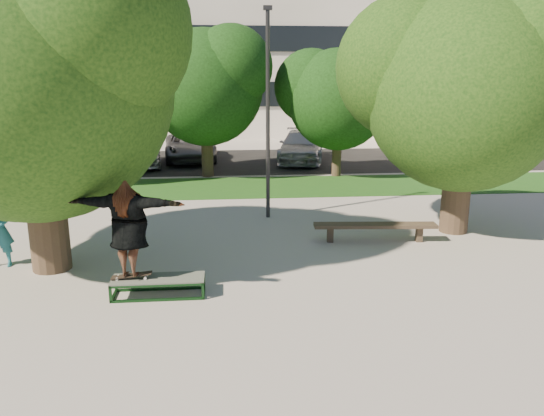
{
  "coord_description": "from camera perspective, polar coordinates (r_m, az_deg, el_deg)",
  "views": [
    {
      "loc": [
        -0.33,
        -10.62,
        4.23
      ],
      "look_at": [
        0.71,
        0.6,
        1.4
      ],
      "focal_mm": 35.0,
      "sensor_mm": 36.0,
      "label": 1
    }
  ],
  "objects": [
    {
      "name": "grind_box",
      "position": [
        10.76,
        -12.1,
        -8.26
      ],
      "size": [
        1.8,
        0.6,
        0.38
      ],
      "color": "#113415",
      "rests_on": "ground"
    },
    {
      "name": "tree_right",
      "position": [
        15.06,
        19.7,
        12.81
      ],
      "size": [
        6.24,
        5.33,
        6.51
      ],
      "color": "#38281E",
      "rests_on": "ground"
    },
    {
      "name": "side_building",
      "position": [
        37.42,
        24.65,
        12.52
      ],
      "size": [
        15.0,
        10.0,
        8.0
      ],
      "primitive_type": "cube",
      "color": "beige",
      "rests_on": "ground"
    },
    {
      "name": "bg_tree_left",
      "position": [
        22.58,
        -21.84,
        11.87
      ],
      "size": [
        5.28,
        4.51,
        5.77
      ],
      "color": "#38281E",
      "rests_on": "ground"
    },
    {
      "name": "lamppost",
      "position": [
        15.71,
        -0.45,
        10.18
      ],
      "size": [
        0.25,
        0.15,
        6.11
      ],
      "color": "#2D2D30",
      "rests_on": "ground"
    },
    {
      "name": "car_silver_b",
      "position": [
        26.77,
        3.17,
        6.64
      ],
      "size": [
        3.09,
        5.51,
        1.51
      ],
      "primitive_type": "imported",
      "rotation": [
        0.0,
        0.0,
        -0.2
      ],
      "color": "#B7B7BC",
      "rests_on": "asphalt_strip"
    },
    {
      "name": "bg_tree_right",
      "position": [
        22.71,
        6.96,
        12.15
      ],
      "size": [
        5.04,
        4.31,
        5.43
      ],
      "color": "#38281E",
      "rests_on": "ground"
    },
    {
      "name": "tree_left",
      "position": [
        12.37,
        -24.75,
        13.76
      ],
      "size": [
        6.96,
        5.95,
        7.12
      ],
      "color": "#38281E",
      "rests_on": "ground"
    },
    {
      "name": "skater_rig",
      "position": [
        10.45,
        -15.19,
        -2.15
      ],
      "size": [
        2.39,
        1.13,
        1.96
      ],
      "rotation": [
        0.0,
        0.0,
        2.91
      ],
      "color": "white",
      "rests_on": "grind_box"
    },
    {
      "name": "bg_tree_mid",
      "position": [
        22.71,
        -7.4,
        13.47
      ],
      "size": [
        5.76,
        4.92,
        6.24
      ],
      "color": "#38281E",
      "rests_on": "ground"
    },
    {
      "name": "car_silver_a",
      "position": [
        26.13,
        -13.84,
        6.02
      ],
      "size": [
        2.25,
        4.48,
        1.46
      ],
      "primitive_type": "imported",
      "rotation": [
        0.0,
        0.0,
        0.12
      ],
      "color": "silver",
      "rests_on": "asphalt_strip"
    },
    {
      "name": "car_grey",
      "position": [
        27.4,
        -8.82,
        6.63
      ],
      "size": [
        2.9,
        5.49,
        1.47
      ],
      "primitive_type": "imported",
      "rotation": [
        0.0,
        0.0,
        0.09
      ],
      "color": "#56555A",
      "rests_on": "asphalt_strip"
    },
    {
      "name": "office_building",
      "position": [
        42.8,
        -7.96,
        19.04
      ],
      "size": [
        30.0,
        14.12,
        16.0
      ],
      "color": "beige",
      "rests_on": "ground"
    },
    {
      "name": "car_dark",
      "position": [
        27.39,
        -8.33,
        6.48
      ],
      "size": [
        1.42,
        4.01,
        1.32
      ],
      "primitive_type": "imported",
      "rotation": [
        0.0,
        0.0,
        0.01
      ],
      "color": "black",
      "rests_on": "asphalt_strip"
    },
    {
      "name": "ground",
      "position": [
        11.44,
        -3.31,
        -7.61
      ],
      "size": [
        120.0,
        120.0,
        0.0
      ],
      "primitive_type": "plane",
      "color": "#AEA8A0",
      "rests_on": "ground"
    },
    {
      "name": "bench",
      "position": [
        14.0,
        11.03,
        -1.99
      ],
      "size": [
        3.2,
        0.67,
        0.49
      ],
      "rotation": [
        0.0,
        0.0,
        -0.08
      ],
      "color": "#473A2B",
      "rests_on": "ground"
    },
    {
      "name": "grass_strip",
      "position": [
        20.6,
        -1.5,
        2.29
      ],
      "size": [
        30.0,
        4.0,
        0.02
      ],
      "primitive_type": "cube",
      "color": "#194D16",
      "rests_on": "ground"
    },
    {
      "name": "asphalt_strip",
      "position": [
        26.96,
        -4.56,
        5.06
      ],
      "size": [
        40.0,
        8.0,
        0.01
      ],
      "primitive_type": "cube",
      "color": "black",
      "rests_on": "ground"
    }
  ]
}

